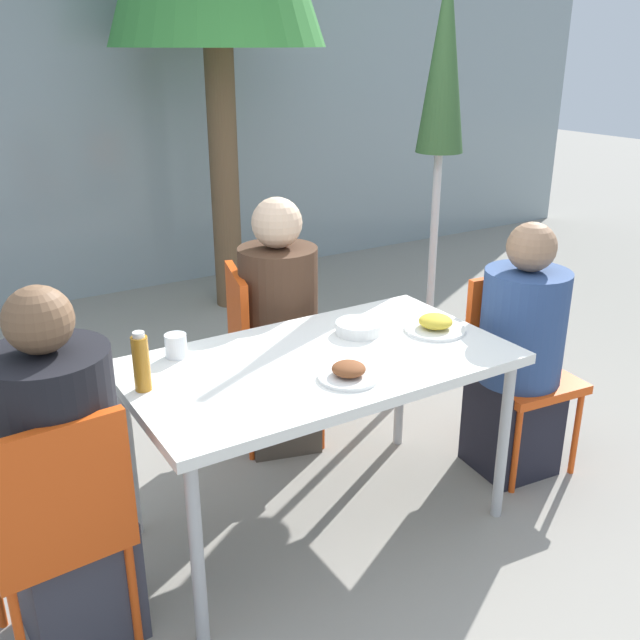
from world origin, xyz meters
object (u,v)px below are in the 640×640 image
(person_left, at_px, (64,485))
(closed_umbrella, at_px, (442,97))
(chair_right, at_px, (515,357))
(person_far, at_px, (279,334))
(drinking_cup, at_px, (176,346))
(chair_left, at_px, (57,519))
(chair_far, at_px, (260,344))
(person_right, at_px, (519,360))
(salad_bowl, at_px, (358,328))
(bottle, at_px, (141,362))

(person_left, bearing_deg, closed_umbrella, 18.89)
(person_left, distance_m, chair_right, 1.98)
(person_far, bearing_deg, drinking_cup, -44.85)
(chair_right, bearing_deg, chair_left, 9.28)
(drinking_cup, bearing_deg, closed_umbrella, 18.78)
(person_left, height_order, closed_umbrella, closed_umbrella)
(chair_right, xyz_separation_m, closed_umbrella, (0.25, 0.89, 1.05))
(person_left, bearing_deg, chair_far, 32.18)
(person_left, distance_m, person_far, 1.34)
(person_left, height_order, chair_right, person_left)
(chair_left, xyz_separation_m, person_right, (1.96, 0.05, 0.03))
(person_left, xyz_separation_m, drinking_cup, (0.51, 0.35, 0.22))
(person_right, height_order, person_far, person_far)
(chair_left, distance_m, person_far, 1.42)
(person_right, distance_m, salad_bowl, 0.77)
(closed_umbrella, bearing_deg, chair_left, -155.85)
(bottle, relative_size, salad_bowl, 1.14)
(person_right, bearing_deg, person_left, 4.75)
(bottle, height_order, drinking_cup, bottle)
(chair_right, bearing_deg, bottle, 1.85)
(person_right, relative_size, person_far, 0.95)
(chair_right, distance_m, closed_umbrella, 1.40)
(chair_left, xyz_separation_m, person_far, (1.18, 0.79, 0.06))
(bottle, bearing_deg, person_far, 34.28)
(person_left, distance_m, chair_far, 1.33)
(person_right, relative_size, drinking_cup, 12.90)
(chair_left, relative_size, salad_bowl, 4.72)
(chair_left, xyz_separation_m, drinking_cup, (0.56, 0.44, 0.27))
(person_right, bearing_deg, salad_bowl, -11.60)
(person_right, xyz_separation_m, drinking_cup, (-1.41, 0.38, 0.25))
(bottle, xyz_separation_m, salad_bowl, (0.90, 0.03, -0.08))
(chair_left, distance_m, chair_far, 1.41)
(salad_bowl, bearing_deg, chair_left, -167.80)
(person_left, xyz_separation_m, person_far, (1.14, 0.71, 0.00))
(bottle, relative_size, drinking_cup, 2.35)
(chair_left, xyz_separation_m, salad_bowl, (1.26, 0.27, 0.25))
(person_far, xyz_separation_m, salad_bowl, (0.08, -0.52, 0.19))
(person_far, height_order, drinking_cup, person_far)
(person_left, xyz_separation_m, chair_far, (1.07, 0.78, -0.05))
(person_far, bearing_deg, closed_umbrella, 116.85)
(bottle, bearing_deg, chair_left, -146.80)
(chair_left, bearing_deg, salad_bowl, 8.30)
(chair_far, relative_size, salad_bowl, 4.72)
(chair_far, xyz_separation_m, drinking_cup, (-0.56, -0.43, 0.27))
(person_far, height_order, closed_umbrella, closed_umbrella)
(chair_right, bearing_deg, person_far, -32.69)
(person_far, distance_m, bottle, 1.02)
(chair_right, relative_size, closed_umbrella, 0.39)
(chair_left, distance_m, salad_bowl, 1.31)
(person_left, distance_m, person_right, 1.92)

